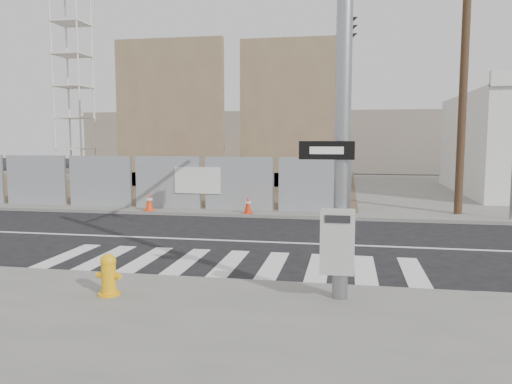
% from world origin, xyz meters
% --- Properties ---
extents(ground, '(100.00, 100.00, 0.00)m').
position_xyz_m(ground, '(0.00, 0.00, 0.00)').
color(ground, black).
rests_on(ground, ground).
extents(sidewalk_far, '(50.00, 20.00, 0.12)m').
position_xyz_m(sidewalk_far, '(0.00, 14.00, 0.06)').
color(sidewalk_far, slate).
rests_on(sidewalk_far, ground).
extents(signal_pole, '(0.96, 5.87, 7.00)m').
position_xyz_m(signal_pole, '(2.49, -2.05, 4.78)').
color(signal_pole, gray).
rests_on(signal_pole, sidewalk_near).
extents(chain_link_fence, '(24.60, 0.04, 2.00)m').
position_xyz_m(chain_link_fence, '(-10.00, 5.00, 1.12)').
color(chain_link_fence, gray).
rests_on(chain_link_fence, sidewalk_far).
extents(concrete_wall_left, '(6.00, 1.30, 8.00)m').
position_xyz_m(concrete_wall_left, '(-7.00, 13.08, 3.38)').
color(concrete_wall_left, brown).
rests_on(concrete_wall_left, sidewalk_far).
extents(concrete_wall_right, '(5.50, 1.30, 8.00)m').
position_xyz_m(concrete_wall_right, '(-0.50, 14.08, 3.38)').
color(concrete_wall_right, brown).
rests_on(concrete_wall_right, sidewalk_far).
extents(crane_tower, '(2.60, 2.60, 18.15)m').
position_xyz_m(crane_tower, '(-15.00, 17.00, 9.02)').
color(crane_tower, slate).
rests_on(crane_tower, sidewalk_far).
extents(utility_pole_right, '(1.60, 0.28, 10.00)m').
position_xyz_m(utility_pole_right, '(6.50, 5.50, 5.20)').
color(utility_pole_right, '#463120').
rests_on(utility_pole_right, sidewalk_far).
extents(fire_hydrant, '(0.46, 0.46, 0.73)m').
position_xyz_m(fire_hydrant, '(-1.42, -5.37, 0.48)').
color(fire_hydrant, '#F7AA0D').
rests_on(fire_hydrant, sidewalk_near).
extents(traffic_cone_c, '(0.41, 0.41, 0.66)m').
position_xyz_m(traffic_cone_c, '(-4.66, 4.22, 0.44)').
color(traffic_cone_c, '#FF3D0D').
rests_on(traffic_cone_c, sidewalk_far).
extents(traffic_cone_d, '(0.33, 0.33, 0.62)m').
position_xyz_m(traffic_cone_d, '(-0.90, 4.22, 0.42)').
color(traffic_cone_d, red).
rests_on(traffic_cone_d, sidewalk_far).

